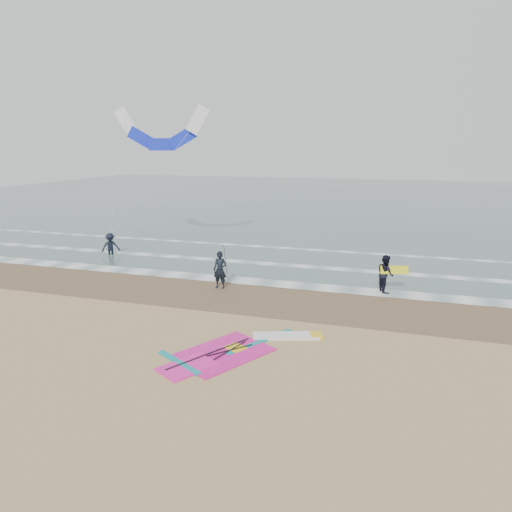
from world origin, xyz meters
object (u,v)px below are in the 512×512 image
(person_walking, at_px, (385,274))
(windsurf_rig, at_px, (242,349))
(person_standing, at_px, (220,270))
(person_wading, at_px, (110,241))
(surf_kite, at_px, (161,133))

(person_walking, bearing_deg, windsurf_rig, 125.76)
(person_standing, xyz_separation_m, person_wading, (-9.32, 4.56, -0.04))
(person_standing, xyz_separation_m, person_walking, (7.78, 1.72, -0.02))
(person_standing, bearing_deg, person_walking, 12.02)
(person_wading, bearing_deg, person_walking, -52.87)
(windsurf_rig, relative_size, surf_kite, 0.63)
(person_standing, relative_size, person_wading, 1.04)
(windsurf_rig, bearing_deg, surf_kite, 125.98)
(surf_kite, bearing_deg, person_wading, -124.81)
(person_wading, bearing_deg, windsurf_rig, -84.43)
(person_wading, xyz_separation_m, surf_kite, (2.27, 3.27, 6.82))
(person_wading, bearing_deg, surf_kite, 11.74)
(windsurf_rig, relative_size, person_wading, 2.93)
(person_walking, xyz_separation_m, surf_kite, (-14.83, 6.10, 6.80))
(windsurf_rig, bearing_deg, person_wading, 139.02)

